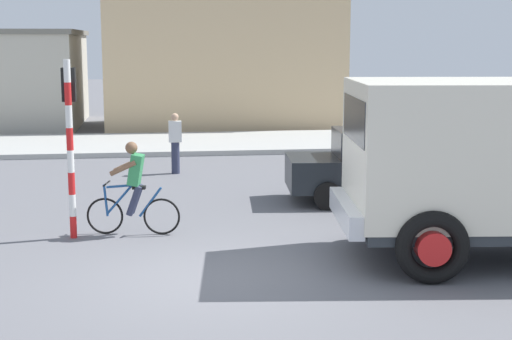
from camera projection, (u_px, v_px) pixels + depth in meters
The scene contains 8 objects.
ground_plane at pixel (217, 277), 11.47m from camera, with size 120.00×120.00×0.00m, color slate.
sidewalk_far at pixel (182, 143), 25.80m from camera, with size 80.00×5.00×0.16m, color #ADADA8.
cyclist at pixel (133, 188), 13.88m from camera, with size 1.71×0.55×1.72m.
traffic_light_pole at pixel (70, 124), 13.51m from camera, with size 0.24×0.43×3.20m.
car_red_near at pixel (380, 165), 16.81m from camera, with size 4.13×2.13×1.60m.
car_far_side at pixel (443, 139), 21.19m from camera, with size 4.24×2.40×1.60m.
pedestrian_near_kerb at pixel (175, 142), 20.28m from camera, with size 0.34×0.22×1.62m.
building_mid_block at pixel (222, 54), 31.19m from camera, with size 9.52×5.47×5.92m.
Camera 1 is at (-0.84, -11.02, 3.53)m, focal length 53.49 mm.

